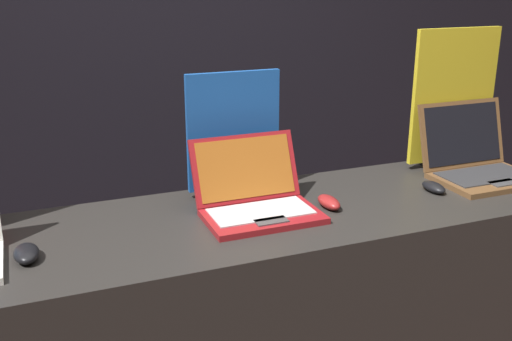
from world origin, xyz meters
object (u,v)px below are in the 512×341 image
at_px(mouse_front, 26,253).
at_px(promo_stand_back, 453,101).
at_px(laptop_middle, 254,197).
at_px(mouse_middle, 329,202).
at_px(laptop_back, 477,161).
at_px(promo_stand_middle, 232,137).
at_px(mouse_back, 434,187).

bearing_deg(mouse_front, promo_stand_back, 9.73).
relative_size(laptop_middle, mouse_middle, 3.08).
xyz_separation_m(laptop_back, promo_stand_back, (-0.00, 0.17, 0.20)).
bearing_deg(mouse_middle, promo_stand_middle, 134.21).
xyz_separation_m(promo_stand_middle, mouse_back, (0.67, -0.26, -0.19)).
distance_m(laptop_back, mouse_back, 0.27).
height_order(laptop_middle, laptop_back, laptop_back).
xyz_separation_m(laptop_back, mouse_back, (-0.25, -0.07, -0.05)).
distance_m(laptop_middle, promo_stand_back, 0.96).
height_order(mouse_front, laptop_middle, laptop_middle).
bearing_deg(laptop_back, mouse_middle, -173.88).
height_order(mouse_front, laptop_back, laptop_back).
bearing_deg(laptop_back, promo_stand_middle, 168.86).
distance_m(mouse_middle, promo_stand_back, 0.76).
height_order(laptop_middle, mouse_middle, laptop_middle).
relative_size(mouse_middle, promo_stand_back, 0.22).
relative_size(mouse_middle, laptop_back, 0.31).
bearing_deg(laptop_back, promo_stand_back, 90.00).
bearing_deg(mouse_front, mouse_back, 1.38).
bearing_deg(promo_stand_back, mouse_front, -170.27).
relative_size(laptop_middle, laptop_back, 0.96).
distance_m(mouse_front, laptop_back, 1.62).
xyz_separation_m(laptop_middle, promo_stand_middle, (0.00, 0.21, 0.15)).
distance_m(mouse_front, mouse_middle, 0.94).
distance_m(mouse_front, promo_stand_back, 1.66).
relative_size(mouse_back, promo_stand_back, 0.20).
bearing_deg(mouse_back, laptop_back, 16.32).
xyz_separation_m(mouse_back, promo_stand_back, (0.25, 0.24, 0.24)).
xyz_separation_m(laptop_middle, mouse_back, (0.67, -0.05, -0.04)).
distance_m(laptop_middle, mouse_middle, 0.25).
distance_m(mouse_middle, mouse_back, 0.42).
height_order(laptop_back, mouse_back, laptop_back).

